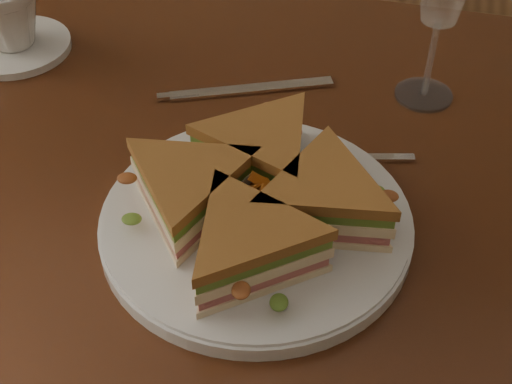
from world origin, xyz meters
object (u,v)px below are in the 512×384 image
at_px(spoon, 289,157).
at_px(coffee_cup, 7,16).
at_px(sandwich_wedges, 256,196).
at_px(knife, 240,91).
at_px(table, 238,229).
at_px(saucer, 16,46).
at_px(plate, 256,223).

distance_m(spoon, coffee_cup, 0.42).
distance_m(sandwich_wedges, knife, 0.23).
height_order(table, saucer, saucer).
bearing_deg(knife, spoon, -75.79).
height_order(knife, saucer, saucer).
relative_size(table, knife, 5.95).
height_order(plate, spoon, plate).
bearing_deg(coffee_cup, plate, -8.19).
relative_size(sandwich_wedges, knife, 1.47).
xyz_separation_m(plate, saucer, (-0.39, 0.23, -0.00)).
height_order(table, sandwich_wedges, sandwich_wedges).
relative_size(spoon, saucer, 1.26).
xyz_separation_m(sandwich_wedges, knife, (-0.08, 0.22, -0.04)).
xyz_separation_m(table, spoon, (0.05, 0.02, 0.10)).
distance_m(plate, knife, 0.23).
bearing_deg(coffee_cup, table, -0.51).
bearing_deg(saucer, spoon, -17.43).
relative_size(table, sandwich_wedges, 4.04).
relative_size(spoon, coffee_cup, 2.09).
height_order(sandwich_wedges, coffee_cup, coffee_cup).
xyz_separation_m(spoon, saucer, (-0.39, 0.12, 0.00)).
height_order(sandwich_wedges, knife, sandwich_wedges).
xyz_separation_m(plate, sandwich_wedges, (0.00, -0.00, 0.04)).
height_order(sandwich_wedges, spoon, sandwich_wedges).
relative_size(sandwich_wedges, coffee_cup, 3.45).
bearing_deg(saucer, knife, -3.03).
xyz_separation_m(knife, saucer, (-0.31, 0.02, 0.00)).
bearing_deg(sandwich_wedges, plate, 90.00).
relative_size(plate, knife, 1.51).
distance_m(table, plate, 0.14).
bearing_deg(sandwich_wedges, table, 117.21).
bearing_deg(knife, table, -99.91).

